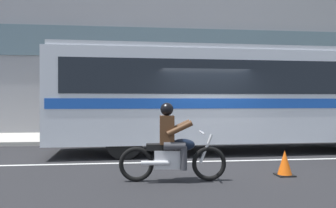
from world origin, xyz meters
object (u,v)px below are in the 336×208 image
transit_bus (238,92)px  traffic_cone (285,164)px  fire_hydrant (62,130)px  motorcycle_with_rider (172,148)px

transit_bus → traffic_cone: size_ratio=21.30×
transit_bus → fire_hydrant: bearing=157.4°
motorcycle_with_rider → traffic_cone: size_ratio=3.89×
transit_bus → motorcycle_with_rider: bearing=-123.9°
fire_hydrant → traffic_cone: size_ratio=1.36×
motorcycle_with_rider → traffic_cone: 2.50m
motorcycle_with_rider → traffic_cone: bearing=5.2°
transit_bus → traffic_cone: transit_bus is taller
transit_bus → motorcycle_with_rider: transit_bus is taller
motorcycle_with_rider → fire_hydrant: 7.22m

